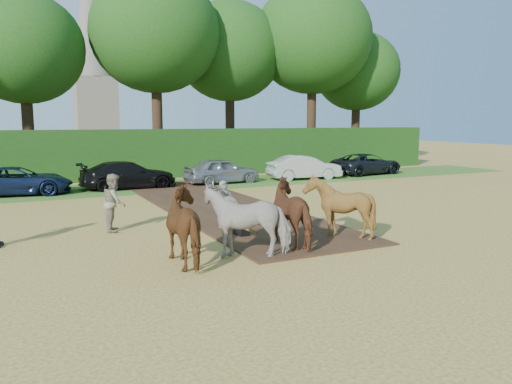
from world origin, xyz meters
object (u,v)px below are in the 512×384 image
at_px(spectator_near, 114,202).
at_px(parked_cars, 160,174).
at_px(church, 93,39).
at_px(plough_team, 271,215).

distance_m(spectator_near, parked_cars, 10.79).
distance_m(spectator_near, church, 53.07).
relative_size(spectator_near, plough_team, 0.30).
bearing_deg(plough_team, parked_cars, 86.81).
height_order(spectator_near, church, church).
distance_m(plough_team, parked_cars, 14.23).
distance_m(plough_team, church, 56.86).
bearing_deg(church, plough_team, -93.89).
relative_size(parked_cars, church, 1.32).
bearing_deg(plough_team, spectator_near, 128.69).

